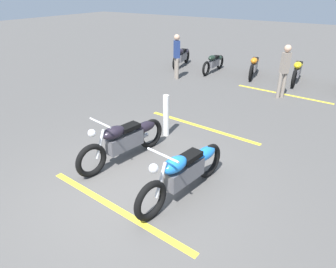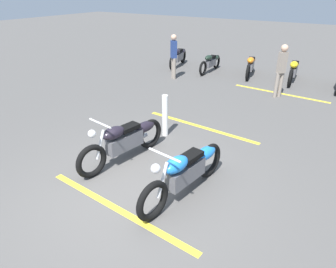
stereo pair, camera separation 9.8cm
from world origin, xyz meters
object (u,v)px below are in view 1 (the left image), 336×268
object	(u,v)px
motorcycle_row_center	(254,65)
motorcycle_row_far_right	(182,56)
motorcycle_dark_foreground	(125,139)
motorcycle_row_left	(297,70)
bystander_near_row	(177,54)
motorcycle_row_right	(214,62)
motorcycle_bright_foreground	(185,171)
bollard_post	(166,116)
bystander_secondary	(284,69)

from	to	relation	value
motorcycle_row_center	motorcycle_row_far_right	world-z (taller)	motorcycle_row_far_right
motorcycle_dark_foreground	motorcycle_row_left	bearing A→B (deg)	177.31
motorcycle_row_left	bystander_near_row	size ratio (longest dim) A/B	1.29
motorcycle_row_left	motorcycle_row_right	world-z (taller)	motorcycle_row_left
motorcycle_dark_foreground	motorcycle_row_center	bearing A→B (deg)	-170.97
motorcycle_dark_foreground	motorcycle_row_far_right	xyz separation A→B (m)	(7.64, 3.24, -0.01)
motorcycle_dark_foreground	motorcycle_row_far_right	world-z (taller)	motorcycle_dark_foreground
motorcycle_bright_foreground	bollard_post	bearing A→B (deg)	-130.03
bystander_near_row	bystander_secondary	xyz separation A→B (m)	(-0.06, -4.01, 0.01)
motorcycle_row_right	motorcycle_row_far_right	distance (m)	1.65
motorcycle_row_far_right	bollard_post	bearing A→B (deg)	15.12
motorcycle_row_far_right	bystander_secondary	bearing A→B (deg)	55.86
bystander_near_row	bollard_post	size ratio (longest dim) A/B	1.64
motorcycle_row_center	motorcycle_row_left	bearing A→B (deg)	80.41
bystander_near_row	bollard_post	world-z (taller)	bystander_near_row
motorcycle_bright_foreground	motorcycle_row_far_right	xyz separation A→B (m)	(7.97, 4.86, -0.01)
motorcycle_row_far_right	bystander_near_row	bearing A→B (deg)	12.34
motorcycle_row_far_right	bystander_near_row	distance (m)	2.10
motorcycle_row_right	motorcycle_row_center	bearing A→B (deg)	99.70
motorcycle_row_right	motorcycle_bright_foreground	bearing A→B (deg)	21.58
motorcycle_row_right	bystander_secondary	xyz separation A→B (m)	(-1.79, -3.24, 0.54)
bollard_post	bystander_secondary	bearing A→B (deg)	-19.93
motorcycle_bright_foreground	bollard_post	size ratio (longest dim) A/B	2.18
bollard_post	motorcycle_dark_foreground	bearing A→B (deg)	177.24
bystander_secondary	motorcycle_row_right	bearing A→B (deg)	8.31
bystander_secondary	bollard_post	world-z (taller)	bystander_secondary
motorcycle_row_right	motorcycle_row_far_right	world-z (taller)	motorcycle_row_far_right
motorcycle_row_left	bollard_post	size ratio (longest dim) A/B	2.12
motorcycle_row_center	motorcycle_row_far_right	distance (m)	3.27
motorcycle_row_right	bystander_secondary	world-z (taller)	bystander_secondary
motorcycle_dark_foreground	motorcycle_row_center	size ratio (longest dim) A/B	1.07
motorcycle_bright_foreground	motorcycle_row_right	xyz separation A→B (m)	(7.86, 3.22, -0.06)
motorcycle_row_far_right	bystander_secondary	world-z (taller)	bystander_secondary
motorcycle_row_left	bystander_secondary	distance (m)	2.20
motorcycle_row_right	motorcycle_row_far_right	xyz separation A→B (m)	(0.11, 1.64, 0.05)
motorcycle_row_far_right	bystander_secondary	xyz separation A→B (m)	(-1.90, -4.88, 0.49)
motorcycle_bright_foreground	motorcycle_row_far_right	world-z (taller)	motorcycle_bright_foreground
motorcycle_row_center	motorcycle_row_right	size ratio (longest dim) A/B	1.06
motorcycle_row_far_right	bollard_post	xyz separation A→B (m)	(-6.23, -3.31, 0.06)
motorcycle_row_right	bystander_secondary	bearing A→B (deg)	60.38
motorcycle_row_center	motorcycle_row_right	distance (m)	1.65
motorcycle_row_center	bollard_post	bearing A→B (deg)	-11.22
motorcycle_row_center	motorcycle_row_far_right	xyz separation A→B (m)	(-0.19, 3.26, 0.02)
motorcycle_row_left	bystander_near_row	bearing A→B (deg)	-68.07
motorcycle_row_left	motorcycle_row_right	distance (m)	3.27
motorcycle_row_center	motorcycle_dark_foreground	bearing A→B (deg)	-11.80
motorcycle_dark_foreground	bystander_secondary	xyz separation A→B (m)	(5.74, -1.64, 0.48)
motorcycle_row_center	bystander_secondary	size ratio (longest dim) A/B	1.23
motorcycle_row_center	bollard_post	world-z (taller)	bollard_post
motorcycle_dark_foreground	motorcycle_row_right	xyz separation A→B (m)	(7.53, 1.60, -0.06)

